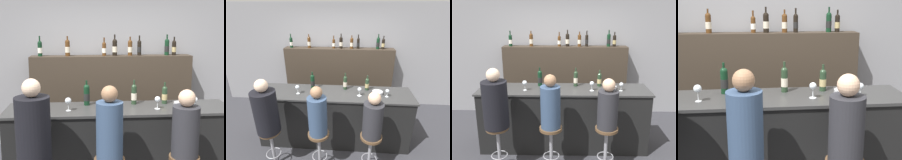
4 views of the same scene
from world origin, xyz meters
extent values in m
cube|color=gray|center=(0.00, 1.88, 1.30)|extent=(6.40, 0.05, 2.60)
cube|color=black|center=(0.00, 0.30, 0.52)|extent=(2.78, 0.61, 1.04)
cube|color=#333333|center=(0.00, 0.30, 1.05)|extent=(2.82, 0.65, 0.03)
cube|color=#382D23|center=(0.00, 1.65, 0.78)|extent=(2.64, 0.28, 1.57)
cylinder|color=black|center=(-0.41, 0.47, 1.18)|extent=(0.08, 0.08, 0.23)
cylinder|color=black|center=(-0.41, 0.47, 1.17)|extent=(0.08, 0.08, 0.09)
sphere|color=black|center=(-0.41, 0.47, 1.30)|extent=(0.08, 0.08, 0.08)
cylinder|color=black|center=(-0.41, 0.47, 1.35)|extent=(0.02, 0.02, 0.07)
cylinder|color=#233823|center=(0.20, 0.47, 1.18)|extent=(0.07, 0.07, 0.23)
cylinder|color=beige|center=(0.20, 0.47, 1.17)|extent=(0.07, 0.07, 0.09)
sphere|color=#233823|center=(0.20, 0.47, 1.29)|extent=(0.07, 0.07, 0.07)
cylinder|color=#233823|center=(0.20, 0.47, 1.35)|extent=(0.02, 0.02, 0.08)
cylinder|color=#233823|center=(0.61, 0.47, 1.17)|extent=(0.07, 0.07, 0.20)
cylinder|color=tan|center=(0.61, 0.47, 1.16)|extent=(0.07, 0.07, 0.08)
sphere|color=#233823|center=(0.61, 0.47, 1.26)|extent=(0.07, 0.07, 0.07)
cylinder|color=#233823|center=(0.61, 0.47, 1.31)|extent=(0.02, 0.02, 0.07)
cylinder|color=#4C2D14|center=(-0.71, 1.65, 1.68)|extent=(0.08, 0.08, 0.23)
cylinder|color=beige|center=(-0.71, 1.65, 1.67)|extent=(0.08, 0.08, 0.09)
sphere|color=#4C2D14|center=(-0.71, 1.65, 1.80)|extent=(0.08, 0.08, 0.08)
cylinder|color=#4C2D14|center=(-0.71, 1.65, 1.85)|extent=(0.02, 0.02, 0.08)
cylinder|color=#4C2D14|center=(-0.12, 1.65, 1.66)|extent=(0.07, 0.07, 0.19)
cylinder|color=white|center=(-0.12, 1.65, 1.65)|extent=(0.07, 0.07, 0.08)
sphere|color=#4C2D14|center=(-0.12, 1.65, 1.76)|extent=(0.07, 0.07, 0.07)
cylinder|color=#4C2D14|center=(-0.12, 1.65, 1.82)|extent=(0.02, 0.02, 0.09)
cylinder|color=black|center=(0.05, 1.65, 1.68)|extent=(0.08, 0.08, 0.23)
cylinder|color=beige|center=(0.05, 1.65, 1.67)|extent=(0.08, 0.08, 0.09)
sphere|color=black|center=(0.05, 1.65, 1.80)|extent=(0.08, 0.08, 0.08)
cylinder|color=black|center=(0.05, 1.65, 1.86)|extent=(0.02, 0.02, 0.10)
cylinder|color=#4C2D14|center=(0.30, 1.65, 1.68)|extent=(0.07, 0.07, 0.22)
cylinder|color=beige|center=(0.30, 1.65, 1.67)|extent=(0.07, 0.07, 0.09)
sphere|color=#4C2D14|center=(0.30, 1.65, 1.79)|extent=(0.07, 0.07, 0.07)
cylinder|color=#4C2D14|center=(0.30, 1.65, 1.84)|extent=(0.02, 0.02, 0.08)
cylinder|color=black|center=(0.46, 1.65, 1.68)|extent=(0.07, 0.07, 0.22)
cylinder|color=black|center=(0.46, 1.65, 1.67)|extent=(0.07, 0.07, 0.09)
sphere|color=black|center=(0.46, 1.65, 1.79)|extent=(0.07, 0.07, 0.07)
cylinder|color=black|center=(0.46, 1.65, 1.85)|extent=(0.02, 0.02, 0.10)
cylinder|color=black|center=(0.92, 1.65, 1.68)|extent=(0.07, 0.07, 0.23)
cylinder|color=black|center=(0.92, 1.65, 1.67)|extent=(0.08, 0.08, 0.09)
sphere|color=black|center=(0.92, 1.65, 1.80)|extent=(0.07, 0.07, 0.07)
cylinder|color=black|center=(0.92, 1.65, 1.86)|extent=(0.02, 0.02, 0.10)
cylinder|color=black|center=(1.04, 1.65, 1.67)|extent=(0.07, 0.07, 0.21)
cylinder|color=tan|center=(1.04, 1.65, 1.66)|extent=(0.07, 0.07, 0.08)
sphere|color=black|center=(1.04, 1.65, 1.78)|extent=(0.07, 0.07, 0.07)
cylinder|color=black|center=(1.04, 1.65, 1.83)|extent=(0.02, 0.02, 0.08)
cylinder|color=silver|center=(-0.63, 0.22, 1.07)|extent=(0.06, 0.06, 0.00)
cylinder|color=silver|center=(-0.63, 0.22, 1.11)|extent=(0.01, 0.01, 0.09)
sphere|color=silver|center=(-0.63, 0.22, 1.19)|extent=(0.08, 0.08, 0.08)
cylinder|color=silver|center=(0.46, 0.22, 1.07)|extent=(0.07, 0.07, 0.00)
cylinder|color=silver|center=(0.46, 0.22, 1.12)|extent=(0.01, 0.01, 0.09)
sphere|color=silver|center=(0.46, 0.22, 1.19)|extent=(0.07, 0.07, 0.07)
cylinder|color=silver|center=(0.93, 0.22, 1.07)|extent=(0.06, 0.06, 0.00)
cylinder|color=silver|center=(0.93, 0.22, 1.11)|extent=(0.01, 0.01, 0.07)
sphere|color=silver|center=(0.93, 0.22, 1.18)|extent=(0.06, 0.06, 0.06)
cylinder|color=#B7B7BC|center=(0.78, 0.30, 1.10)|extent=(0.18, 0.18, 0.05)
cylinder|color=#334766|center=(-0.17, -0.36, 1.01)|extent=(0.28, 0.28, 0.62)
sphere|color=#936B4C|center=(-0.17, -0.36, 1.41)|extent=(0.17, 0.17, 0.17)
cylinder|color=#28282D|center=(0.63, -0.36, 0.98)|extent=(0.29, 0.29, 0.55)
sphere|color=#D8AD8C|center=(0.63, -0.36, 1.35)|extent=(0.18, 0.18, 0.18)
camera|label=1|loc=(-0.38, -3.43, 2.14)|focal=50.00mm
camera|label=2|loc=(0.29, -2.49, 2.52)|focal=28.00mm
camera|label=3|loc=(0.08, -3.62, 2.37)|focal=40.00mm
camera|label=4|loc=(-0.05, -2.64, 1.97)|focal=50.00mm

